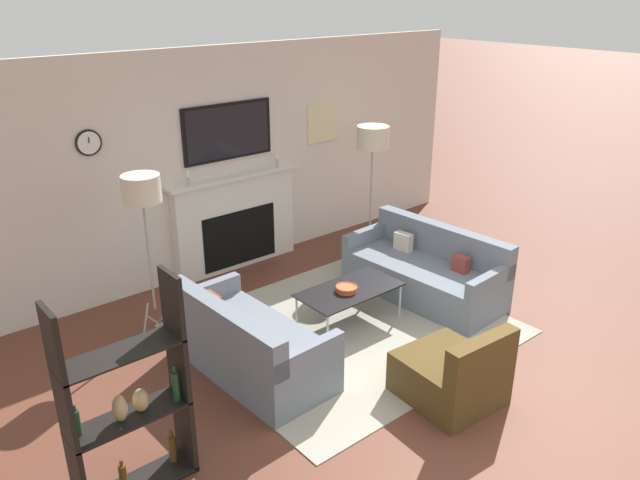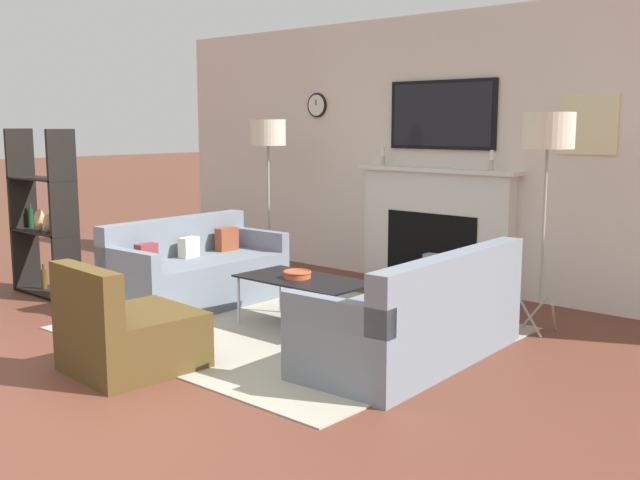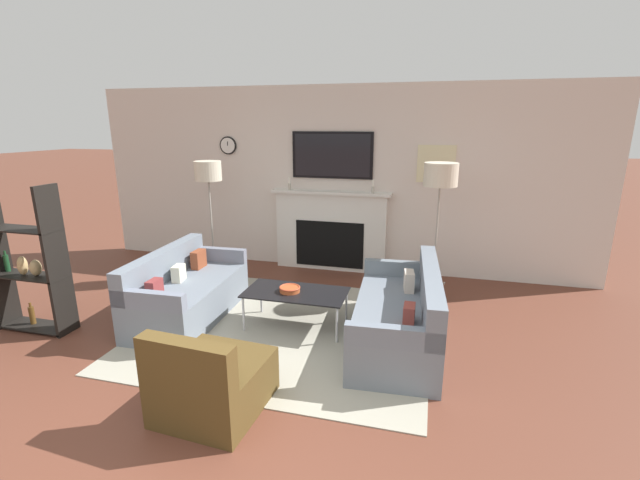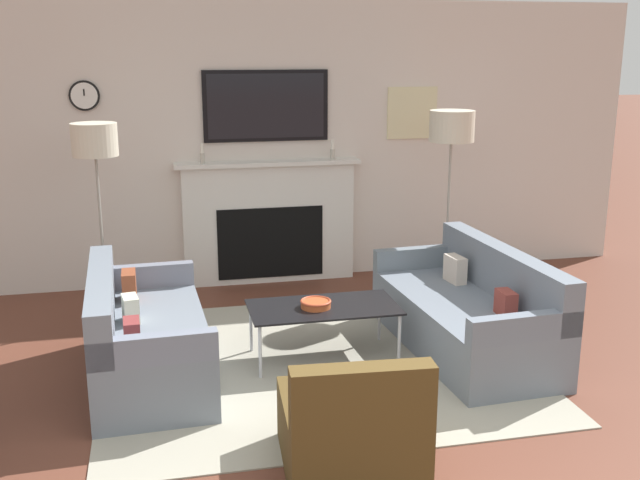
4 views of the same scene
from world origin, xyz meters
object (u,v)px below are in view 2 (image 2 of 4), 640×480
object	(u,v)px
armchair	(127,335)
floor_lamp_right	(548,134)
coffee_table	(304,282)
shelf_unit	(44,220)
couch_left	(195,274)
decorative_bowl	(297,274)
floor_lamp_left	(268,135)
couch_right	(417,322)

from	to	relation	value
armchair	floor_lamp_right	xyz separation A→B (m)	(1.63, 2.70, 1.31)
coffee_table	shelf_unit	size ratio (longest dim) A/B	0.69
armchair	floor_lamp_right	bearing A→B (deg)	58.94
armchair	couch_left	bearing A→B (deg)	127.23
decorative_bowl	floor_lamp_left	distance (m)	2.23
armchair	decorative_bowl	bearing A→B (deg)	85.08
couch_left	floor_lamp_left	distance (m)	1.78
floor_lamp_left	decorative_bowl	bearing A→B (deg)	-37.68
decorative_bowl	armchair	bearing A→B (deg)	-94.92
coffee_table	shelf_unit	bearing A→B (deg)	-164.60
floor_lamp_left	couch_left	bearing A→B (deg)	-75.71
couch_left	couch_right	bearing A→B (deg)	0.10
shelf_unit	decorative_bowl	bearing A→B (deg)	15.41
couch_right	armchair	xyz separation A→B (m)	(-1.32, -1.46, -0.03)
couch_left	coffee_table	distance (m)	1.30
coffee_table	decorative_bowl	xyz separation A→B (m)	(-0.06, -0.02, 0.06)
couch_right	coffee_table	size ratio (longest dim) A/B	1.70
coffee_table	floor_lamp_right	distance (m)	2.20
couch_right	coffee_table	distance (m)	1.13
couch_right	armchair	distance (m)	1.97
floor_lamp_right	shelf_unit	size ratio (longest dim) A/B	1.09
couch_right	floor_lamp_right	world-z (taller)	floor_lamp_right
floor_lamp_left	floor_lamp_right	size ratio (longest dim) A/B	0.97
couch_left	couch_right	world-z (taller)	couch_right
couch_right	armchair	world-z (taller)	couch_right
armchair	shelf_unit	distance (m)	2.67
couch_left	shelf_unit	world-z (taller)	shelf_unit
decorative_bowl	shelf_unit	bearing A→B (deg)	-164.59
couch_right	decorative_bowl	world-z (taller)	couch_right
floor_lamp_right	shelf_unit	world-z (taller)	floor_lamp_right
armchair	coffee_table	world-z (taller)	armchair
couch_left	floor_lamp_left	xyz separation A→B (m)	(-0.32, 1.25, 1.23)
couch_left	floor_lamp_right	xyz separation A→B (m)	(2.73, 1.25, 1.27)
coffee_table	decorative_bowl	bearing A→B (deg)	-165.06
decorative_bowl	shelf_unit	xyz separation A→B (m)	(-2.64, -0.73, 0.27)
decorative_bowl	shelf_unit	world-z (taller)	shelf_unit
couch_left	decorative_bowl	bearing A→B (deg)	2.17
couch_right	decorative_bowl	bearing A→B (deg)	177.94
shelf_unit	couch_right	bearing A→B (deg)	10.15
armchair	coffee_table	distance (m)	1.54
floor_lamp_right	couch_right	bearing A→B (deg)	-104.12
coffee_table	armchair	bearing A→B (deg)	-97.17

